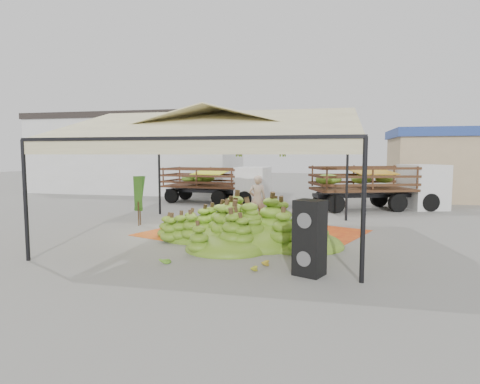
% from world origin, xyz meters
% --- Properties ---
extents(ground, '(90.00, 90.00, 0.00)m').
position_xyz_m(ground, '(0.00, 0.00, 0.00)').
color(ground, slate).
rests_on(ground, ground).
extents(canopy_tent, '(8.10, 8.10, 4.00)m').
position_xyz_m(canopy_tent, '(0.00, 0.00, 3.30)').
color(canopy_tent, black).
rests_on(canopy_tent, ground).
extents(building_white, '(14.30, 6.30, 5.40)m').
position_xyz_m(building_white, '(-10.00, 14.00, 2.71)').
color(building_white, silver).
rests_on(building_white, ground).
extents(building_tan, '(6.30, 5.30, 4.10)m').
position_xyz_m(building_tan, '(10.00, 13.00, 2.07)').
color(building_tan, tan).
rests_on(building_tan, ground).
extents(tarp_left, '(5.57, 5.45, 0.01)m').
position_xyz_m(tarp_left, '(-0.31, 0.54, 0.01)').
color(tarp_left, '#D26213').
rests_on(tarp_left, ground).
extents(tarp_right, '(5.45, 5.56, 0.01)m').
position_xyz_m(tarp_right, '(2.10, 0.76, 0.01)').
color(tarp_right, orange).
rests_on(tarp_right, ground).
extents(banana_heap, '(7.33, 6.69, 1.28)m').
position_xyz_m(banana_heap, '(1.02, -0.72, 0.64)').
color(banana_heap, '#5C801A').
rests_on(banana_heap, ground).
extents(hand_yellow_a, '(0.44, 0.38, 0.18)m').
position_xyz_m(hand_yellow_a, '(1.60, -3.70, 0.09)').
color(hand_yellow_a, gold).
rests_on(hand_yellow_a, ground).
extents(hand_yellow_b, '(0.49, 0.41, 0.21)m').
position_xyz_m(hand_yellow_b, '(1.77, -3.21, 0.10)').
color(hand_yellow_b, gold).
rests_on(hand_yellow_b, ground).
extents(hand_red_a, '(0.51, 0.45, 0.20)m').
position_xyz_m(hand_red_a, '(0.71, -0.96, 0.10)').
color(hand_red_a, '#571D14').
rests_on(hand_red_a, ground).
extents(hand_red_b, '(0.59, 0.55, 0.22)m').
position_xyz_m(hand_red_b, '(2.63, -2.96, 0.11)').
color(hand_red_b, '#512112').
rests_on(hand_red_b, ground).
extents(hand_green, '(0.53, 0.52, 0.19)m').
position_xyz_m(hand_green, '(-0.58, -3.48, 0.09)').
color(hand_green, '#3E851B').
rests_on(hand_green, ground).
extents(hanging_bunches, '(1.74, 0.24, 0.20)m').
position_xyz_m(hanging_bunches, '(1.01, 1.01, 2.62)').
color(hanging_bunches, '#427317').
rests_on(hanging_bunches, ground).
extents(speaker_stack, '(0.76, 0.72, 1.66)m').
position_xyz_m(speaker_stack, '(2.92, -3.70, 0.83)').
color(speaker_stack, black).
rests_on(speaker_stack, ground).
extents(banana_leaves, '(0.96, 1.36, 3.70)m').
position_xyz_m(banana_leaves, '(-3.62, 0.92, 0.00)').
color(banana_leaves, '#396D1D').
rests_on(banana_leaves, ground).
extents(vendor, '(0.77, 0.61, 1.85)m').
position_xyz_m(vendor, '(0.64, 2.61, 0.92)').
color(vendor, gray).
rests_on(vendor, ground).
extents(truck_left, '(5.91, 2.52, 1.97)m').
position_xyz_m(truck_left, '(-2.48, 8.57, 1.22)').
color(truck_left, '#4E2B1A').
rests_on(truck_left, ground).
extents(truck_right, '(6.60, 4.09, 2.14)m').
position_xyz_m(truck_right, '(5.86, 7.82, 1.32)').
color(truck_right, '#4F331A').
rests_on(truck_right, ground).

